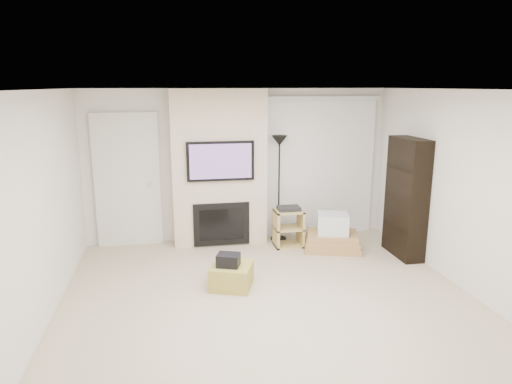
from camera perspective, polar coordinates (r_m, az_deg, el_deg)
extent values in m
cube|color=#C1AF92|center=(5.41, 2.42, -14.88)|extent=(5.00, 5.50, 0.00)
cube|color=white|center=(4.77, 2.72, 12.65)|extent=(5.00, 5.50, 0.00)
cube|color=silver|center=(7.59, -2.16, 3.36)|extent=(5.00, 0.00, 2.50)
cube|color=silver|center=(2.54, 17.50, -18.06)|extent=(5.00, 0.00, 2.50)
cube|color=silver|center=(5.02, -26.48, -3.16)|extent=(0.00, 5.50, 2.50)
cube|color=silver|center=(6.02, 26.44, -0.64)|extent=(0.00, 5.50, 2.50)
cube|color=silver|center=(5.65, 4.86, 12.67)|extent=(0.35, 0.18, 0.01)
cube|color=#A5963F|center=(5.98, -3.07, -10.41)|extent=(0.64, 0.64, 0.30)
cube|color=black|center=(5.87, -3.47, -8.48)|extent=(0.34, 0.30, 0.16)
cube|color=beige|center=(7.35, -4.63, 3.01)|extent=(1.50, 0.40, 2.50)
cube|color=black|center=(7.10, -4.46, 3.88)|extent=(1.05, 0.06, 0.62)
cube|color=#5A4270|center=(7.06, -4.42, 3.83)|extent=(0.96, 0.00, 0.54)
cube|color=black|center=(7.35, -4.33, -4.04)|extent=(0.90, 0.04, 0.70)
cube|color=black|center=(7.34, -4.31, -4.09)|extent=(0.70, 0.02, 0.50)
cube|color=silver|center=(7.54, -15.77, 1.41)|extent=(1.02, 0.08, 2.14)
cube|color=#B0A690|center=(7.55, -15.74, 1.09)|extent=(0.90, 0.05, 2.05)
cylinder|color=silver|center=(7.49, -13.17, 0.94)|extent=(0.07, 0.06, 0.07)
cube|color=silver|center=(7.75, 8.34, 11.47)|extent=(1.98, 0.10, 0.08)
cube|color=white|center=(7.88, 8.03, 2.84)|extent=(1.90, 0.03, 2.29)
cylinder|color=black|center=(7.77, 2.81, -5.82)|extent=(0.26, 0.26, 0.03)
cylinder|color=black|center=(7.55, 2.88, 0.11)|extent=(0.03, 0.03, 1.64)
cone|color=black|center=(7.40, 2.95, 6.43)|extent=(0.26, 0.26, 0.17)
cube|color=tan|center=(7.35, 2.52, -4.60)|extent=(0.04, 0.38, 0.60)
cube|color=tan|center=(7.45, 5.61, -4.41)|extent=(0.04, 0.38, 0.60)
cube|color=tan|center=(7.49, 4.04, -6.58)|extent=(0.45, 0.38, 0.03)
cube|color=tan|center=(7.40, 4.08, -4.50)|extent=(0.45, 0.38, 0.03)
cube|color=tan|center=(7.32, 4.11, -2.38)|extent=(0.45, 0.38, 0.03)
cube|color=black|center=(7.30, 4.12, -2.04)|extent=(0.35, 0.25, 0.06)
cube|color=tan|center=(7.42, 9.46, -6.66)|extent=(1.01, 0.87, 0.09)
cube|color=tan|center=(7.39, 9.49, -6.01)|extent=(0.96, 0.82, 0.08)
cube|color=tan|center=(7.36, 9.51, -5.39)|extent=(0.91, 0.76, 0.08)
cube|color=silver|center=(7.30, 9.57, -3.90)|extent=(0.57, 0.54, 0.32)
cube|color=black|center=(7.19, 18.27, -0.70)|extent=(0.30, 0.80, 1.80)
cube|color=black|center=(7.30, 17.87, -4.14)|extent=(0.26, 0.72, 0.02)
cube|color=black|center=(7.18, 18.13, -0.71)|extent=(0.26, 0.72, 0.02)
cube|color=black|center=(7.09, 18.38, 2.82)|extent=(0.26, 0.72, 0.02)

